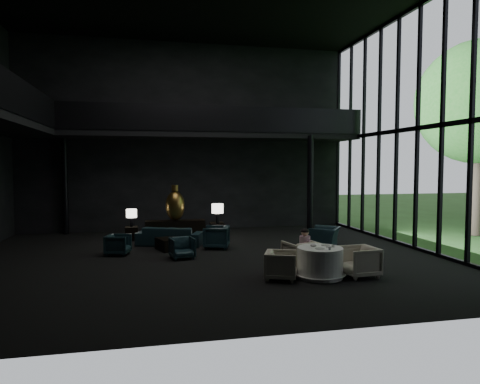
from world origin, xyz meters
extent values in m
cube|color=black|center=(0.00, 0.00, 0.00)|extent=(14.00, 12.00, 0.02)
cube|color=black|center=(0.00, 6.00, 4.00)|extent=(14.00, 0.04, 8.00)
cube|color=black|center=(0.00, -6.00, 4.00)|extent=(14.00, 0.04, 8.00)
cube|color=black|center=(1.00, 5.00, 4.00)|extent=(12.00, 2.00, 0.25)
cube|color=black|center=(-5.00, 0.00, 4.60)|extent=(0.06, 12.00, 1.00)
cube|color=black|center=(1.00, 4.00, 4.60)|extent=(12.00, 0.06, 1.00)
cylinder|color=black|center=(-5.00, 5.70, 2.00)|extent=(0.24, 0.24, 4.00)
cylinder|color=black|center=(4.80, 4.00, 2.00)|extent=(0.24, 0.24, 4.00)
cylinder|color=#382D23|center=(11.00, 2.00, 2.45)|extent=(0.36, 0.36, 4.90)
sphere|color=#2B5E21|center=(11.00, 2.00, 5.25)|extent=(4.80, 4.80, 4.80)
cube|color=black|center=(-0.74, 3.62, 0.35)|extent=(2.22, 0.51, 0.71)
ellipsoid|color=olive|center=(-0.74, 3.57, 1.26)|extent=(0.72, 0.72, 1.11)
cylinder|color=olive|center=(-0.74, 3.57, 1.93)|extent=(0.25, 0.25, 0.23)
cube|color=black|center=(-2.34, 3.66, 0.25)|extent=(0.46, 0.46, 0.51)
cylinder|color=black|center=(-2.34, 3.71, 0.68)|extent=(0.12, 0.12, 0.34)
cylinder|color=white|center=(-2.34, 3.71, 1.00)|extent=(0.39, 0.39, 0.31)
cube|color=black|center=(0.86, 3.70, 0.28)|extent=(0.52, 0.52, 0.57)
cylinder|color=black|center=(0.86, 3.49, 0.76)|extent=(0.13, 0.13, 0.39)
cylinder|color=white|center=(0.86, 3.49, 1.13)|extent=(0.44, 0.44, 0.36)
imported|color=#152F3E|center=(-1.00, 2.40, 0.47)|extent=(2.52, 1.47, 0.95)
imported|color=#112532|center=(-2.65, 1.07, 0.32)|extent=(0.70, 0.73, 0.63)
imported|color=#0C1E30|center=(0.50, 1.49, 0.45)|extent=(1.02, 1.06, 0.89)
imported|color=black|center=(-0.74, 0.15, 0.31)|extent=(0.70, 0.67, 0.63)
imported|color=#19343C|center=(4.19, 1.03, 0.43)|extent=(1.08, 1.16, 0.85)
cube|color=black|center=(-0.97, 1.58, 0.19)|extent=(1.11, 1.11, 0.38)
cylinder|color=white|center=(2.45, -2.72, 0.38)|extent=(1.13, 1.13, 0.75)
cone|color=white|center=(2.45, -2.72, 0.05)|extent=(1.28, 1.28, 0.10)
imported|color=#BDB594|center=(2.31, -1.74, 0.44)|extent=(0.99, 0.95, 0.88)
imported|color=beige|center=(3.45, -2.85, 0.45)|extent=(0.88, 0.93, 0.90)
imported|color=#C5BE90|center=(1.45, -2.70, 0.38)|extent=(0.92, 0.94, 0.76)
cylinder|color=#CC7E9A|center=(2.43, -1.71, 0.66)|extent=(0.29, 0.29, 0.42)
sphere|color=#D8A884|center=(2.43, -1.71, 0.98)|extent=(0.21, 0.21, 0.21)
ellipsoid|color=black|center=(2.43, -1.71, 1.01)|extent=(0.22, 0.22, 0.15)
cylinder|color=white|center=(2.37, -2.89, 0.76)|extent=(0.29, 0.29, 0.01)
cylinder|color=white|center=(2.70, -2.50, 0.76)|extent=(0.26, 0.26, 0.02)
cylinder|color=white|center=(2.68, -2.75, 0.76)|extent=(0.18, 0.18, 0.01)
cylinder|color=white|center=(2.78, -2.76, 0.79)|extent=(0.09, 0.09, 0.06)
ellipsoid|color=white|center=(2.32, -2.60, 0.79)|extent=(0.15, 0.15, 0.08)
cylinder|color=#99999E|center=(2.56, -3.05, 0.79)|extent=(0.08, 0.08, 0.07)
camera|label=1|loc=(-1.68, -12.57, 2.79)|focal=32.00mm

